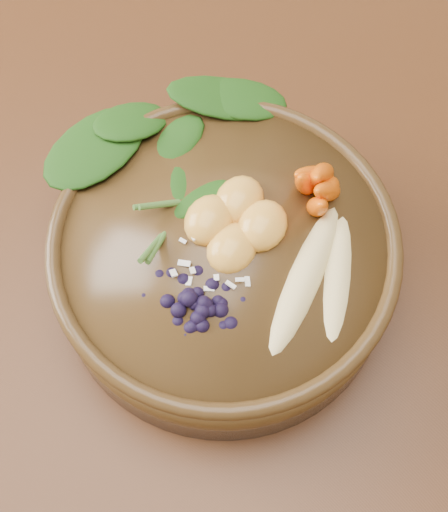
{
  "coord_description": "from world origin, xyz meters",
  "views": [
    {
      "loc": [
        0.4,
        -0.18,
        1.26
      ],
      "look_at": [
        0.3,
        0.02,
        0.79
      ],
      "focal_mm": 50.0,
      "sensor_mm": 36.0,
      "label": 1
    }
  ],
  "objects_px": {
    "stoneware_bowl": "(224,262)",
    "blueberry_pile": "(194,295)",
    "carrot_cluster": "(325,164)",
    "kale_heap": "(206,151)",
    "banana_halves": "(323,270)",
    "mandarin_cluster": "(236,215)"
  },
  "relations": [
    {
      "from": "stoneware_bowl",
      "to": "blueberry_pile",
      "type": "distance_m",
      "value": 0.07
    },
    {
      "from": "carrot_cluster",
      "to": "blueberry_pile",
      "type": "bearing_deg",
      "value": -109.55
    },
    {
      "from": "kale_heap",
      "to": "banana_halves",
      "type": "relative_size",
      "value": 1.16
    },
    {
      "from": "stoneware_bowl",
      "to": "mandarin_cluster",
      "type": "relative_size",
      "value": 3.15
    },
    {
      "from": "kale_heap",
      "to": "mandarin_cluster",
      "type": "relative_size",
      "value": 2.07
    },
    {
      "from": "kale_heap",
      "to": "carrot_cluster",
      "type": "xyz_separation_m",
      "value": [
        0.08,
        0.02,
        0.02
      ]
    },
    {
      "from": "banana_halves",
      "to": "blueberry_pile",
      "type": "height_order",
      "value": "blueberry_pile"
    },
    {
      "from": "banana_halves",
      "to": "mandarin_cluster",
      "type": "bearing_deg",
      "value": 170.25
    },
    {
      "from": "stoneware_bowl",
      "to": "blueberry_pile",
      "type": "relative_size",
      "value": 2.16
    },
    {
      "from": "carrot_cluster",
      "to": "mandarin_cluster",
      "type": "relative_size",
      "value": 0.87
    },
    {
      "from": "carrot_cluster",
      "to": "stoneware_bowl",
      "type": "bearing_deg",
      "value": -123.69
    },
    {
      "from": "banana_halves",
      "to": "stoneware_bowl",
      "type": "bearing_deg",
      "value": -177.26
    },
    {
      "from": "blueberry_pile",
      "to": "kale_heap",
      "type": "bearing_deg",
      "value": 114.25
    },
    {
      "from": "kale_heap",
      "to": "banana_halves",
      "type": "xyz_separation_m",
      "value": [
        0.11,
        -0.04,
        -0.01
      ]
    },
    {
      "from": "stoneware_bowl",
      "to": "blueberry_pile",
      "type": "bearing_deg",
      "value": -84.69
    },
    {
      "from": "blueberry_pile",
      "to": "mandarin_cluster",
      "type": "bearing_deg",
      "value": 93.18
    },
    {
      "from": "carrot_cluster",
      "to": "banana_halves",
      "type": "distance_m",
      "value": 0.07
    },
    {
      "from": "kale_heap",
      "to": "carrot_cluster",
      "type": "height_order",
      "value": "carrot_cluster"
    },
    {
      "from": "stoneware_bowl",
      "to": "banana_halves",
      "type": "bearing_deg",
      "value": 5.19
    },
    {
      "from": "carrot_cluster",
      "to": "banana_halves",
      "type": "xyz_separation_m",
      "value": [
        0.03,
        -0.06,
        -0.02
      ]
    },
    {
      "from": "mandarin_cluster",
      "to": "blueberry_pile",
      "type": "xyz_separation_m",
      "value": [
        0.0,
        -0.07,
        0.0
      ]
    },
    {
      "from": "mandarin_cluster",
      "to": "carrot_cluster",
      "type": "bearing_deg",
      "value": 52.64
    }
  ]
}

